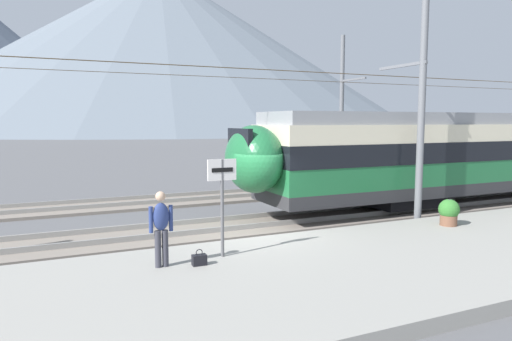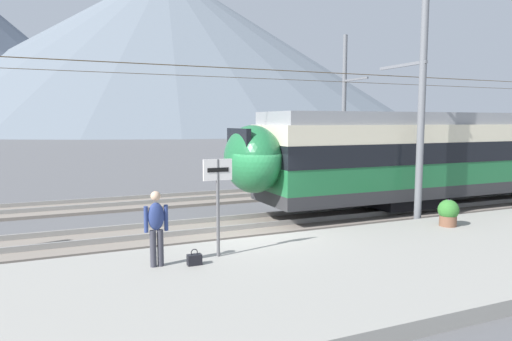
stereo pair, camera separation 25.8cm
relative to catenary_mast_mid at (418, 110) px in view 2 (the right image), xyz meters
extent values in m
plane|color=#565659|center=(-5.95, 0.20, -3.90)|extent=(400.00, 400.00, 0.00)
cube|color=gray|center=(-5.95, -3.58, -3.74)|extent=(120.00, 6.04, 0.31)
cube|color=slate|center=(-5.95, 1.84, -3.84)|extent=(120.00, 3.00, 0.12)
cube|color=gray|center=(-5.95, 1.13, -3.70)|extent=(120.00, 0.07, 0.16)
cube|color=gray|center=(-5.95, 2.56, -3.70)|extent=(120.00, 0.07, 0.16)
cube|color=slate|center=(-5.95, 7.57, -3.84)|extent=(120.00, 3.00, 0.12)
cube|color=gray|center=(-5.95, 6.85, -3.70)|extent=(120.00, 0.07, 0.16)
cube|color=gray|center=(-5.95, 8.29, -3.70)|extent=(120.00, 0.07, 0.16)
cube|color=black|center=(0.96, 1.84, -3.41)|extent=(2.80, 2.33, 0.42)
ellipsoid|color=#1E6638|center=(-5.26, 1.84, -1.62)|extent=(1.80, 2.68, 2.25)
cube|color=black|center=(-5.76, 1.84, -1.20)|extent=(0.16, 1.75, 1.19)
ellipsoid|color=#1E429E|center=(10.19, 7.57, -1.62)|extent=(1.80, 2.63, 2.25)
cube|color=black|center=(9.69, 7.57, -1.20)|extent=(0.16, 1.71, 1.19)
cylinder|color=slate|center=(0.00, -0.17, -0.17)|extent=(0.24, 0.24, 7.45)
cube|color=slate|center=(0.00, 0.84, 1.57)|extent=(0.10, 2.31, 0.10)
cylinder|color=#473823|center=(0.00, 1.84, 1.32)|extent=(49.74, 0.02, 0.02)
cylinder|color=slate|center=(3.52, 9.49, 0.22)|extent=(0.24, 0.24, 8.23)
cube|color=slate|center=(3.52, 8.53, 1.85)|extent=(0.10, 2.22, 0.10)
cylinder|color=#473823|center=(3.52, 7.57, 1.60)|extent=(49.74, 0.02, 0.02)
cylinder|color=#59595B|center=(-7.76, -1.93, -2.42)|extent=(0.08, 0.08, 2.33)
cube|color=silver|center=(-7.76, -1.93, -1.50)|extent=(0.70, 0.06, 0.50)
cube|color=black|center=(-7.76, -1.97, -1.50)|extent=(0.52, 0.01, 0.10)
cylinder|color=#383842|center=(-9.34, -2.11, -3.17)|extent=(0.14, 0.14, 0.82)
cylinder|color=#383842|center=(-9.18, -2.11, -3.17)|extent=(0.14, 0.14, 0.82)
ellipsoid|color=navy|center=(-9.26, -2.11, -2.45)|extent=(0.36, 0.22, 0.62)
sphere|color=tan|center=(-9.26, -2.11, -2.00)|extent=(0.22, 0.22, 0.22)
cylinder|color=navy|center=(-9.48, -2.11, -2.50)|extent=(0.09, 0.09, 0.58)
cylinder|color=navy|center=(-9.04, -2.11, -2.50)|extent=(0.09, 0.09, 0.58)
cube|color=black|center=(-8.47, -2.35, -3.46)|extent=(0.32, 0.18, 0.24)
torus|color=black|center=(-8.47, -2.35, -3.29)|extent=(0.16, 0.02, 0.16)
cylinder|color=brown|center=(-0.25, -1.73, -3.42)|extent=(0.51, 0.51, 0.32)
sphere|color=#33752D|center=(-0.25, -1.73, -3.07)|extent=(0.63, 0.63, 0.63)
sphere|color=purple|center=(-0.25, -1.73, -2.93)|extent=(0.34, 0.34, 0.34)
cone|color=slate|center=(30.72, 173.42, 27.80)|extent=(197.67, 197.67, 63.39)
camera|label=1|loc=(-11.42, -11.96, -0.37)|focal=32.14mm
camera|label=2|loc=(-11.19, -12.06, -0.37)|focal=32.14mm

